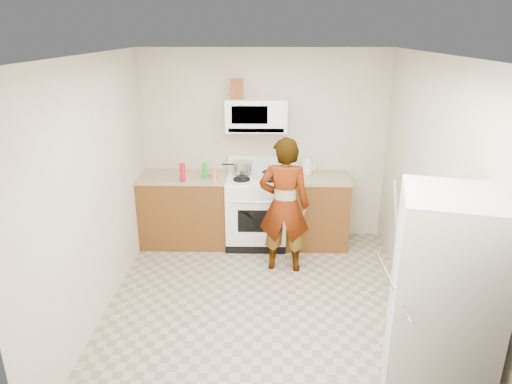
{
  "coord_description": "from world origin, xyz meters",
  "views": [
    {
      "loc": [
        0.02,
        -4.07,
        2.71
      ],
      "look_at": [
        -0.08,
        0.55,
        1.05
      ],
      "focal_mm": 32.0,
      "sensor_mm": 36.0,
      "label": 1
    }
  ],
  "objects_px": {
    "gas_range": "(256,209)",
    "saucepan": "(242,168)",
    "person": "(284,206)",
    "fridge": "(442,306)",
    "kettle": "(307,167)",
    "microwave": "(256,115)"
  },
  "relations": [
    {
      "from": "gas_range",
      "to": "saucepan",
      "type": "bearing_deg",
      "value": 153.87
    },
    {
      "from": "person",
      "to": "fridge",
      "type": "xyz_separation_m",
      "value": [
        1.05,
        -2.06,
        0.05
      ]
    },
    {
      "from": "fridge",
      "to": "person",
      "type": "bearing_deg",
      "value": 131.14
    },
    {
      "from": "gas_range",
      "to": "saucepan",
      "type": "xyz_separation_m",
      "value": [
        -0.18,
        0.09,
        0.53
      ]
    },
    {
      "from": "fridge",
      "to": "kettle",
      "type": "bearing_deg",
      "value": 118.28
    },
    {
      "from": "fridge",
      "to": "gas_range",
      "type": "bearing_deg",
      "value": 130.9
    },
    {
      "from": "gas_range",
      "to": "person",
      "type": "xyz_separation_m",
      "value": [
        0.34,
        -0.68,
        0.32
      ]
    },
    {
      "from": "kettle",
      "to": "person",
      "type": "bearing_deg",
      "value": -115.19
    },
    {
      "from": "fridge",
      "to": "saucepan",
      "type": "xyz_separation_m",
      "value": [
        -1.57,
        2.83,
        0.17
      ]
    },
    {
      "from": "microwave",
      "to": "fridge",
      "type": "bearing_deg",
      "value": -64.22
    },
    {
      "from": "gas_range",
      "to": "person",
      "type": "height_order",
      "value": "person"
    },
    {
      "from": "person",
      "to": "microwave",
      "type": "bearing_deg",
      "value": -62.33
    },
    {
      "from": "microwave",
      "to": "kettle",
      "type": "bearing_deg",
      "value": 2.49
    },
    {
      "from": "fridge",
      "to": "saucepan",
      "type": "relative_size",
      "value": 6.99
    },
    {
      "from": "microwave",
      "to": "saucepan",
      "type": "bearing_deg",
      "value": -167.66
    },
    {
      "from": "kettle",
      "to": "saucepan",
      "type": "bearing_deg",
      "value": -179.79
    },
    {
      "from": "microwave",
      "to": "kettle",
      "type": "xyz_separation_m",
      "value": [
        0.65,
        0.03,
        -0.68
      ]
    },
    {
      "from": "fridge",
      "to": "kettle",
      "type": "height_order",
      "value": "fridge"
    },
    {
      "from": "gas_range",
      "to": "kettle",
      "type": "bearing_deg",
      "value": 13.44
    },
    {
      "from": "gas_range",
      "to": "saucepan",
      "type": "height_order",
      "value": "gas_range"
    },
    {
      "from": "gas_range",
      "to": "fridge",
      "type": "height_order",
      "value": "fridge"
    },
    {
      "from": "microwave",
      "to": "fridge",
      "type": "relative_size",
      "value": 0.45
    }
  ]
}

